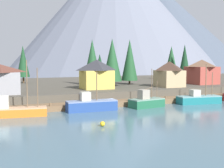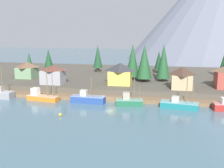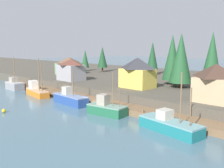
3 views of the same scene
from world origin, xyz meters
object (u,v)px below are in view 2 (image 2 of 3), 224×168
object	(u,v)px
fishing_boat_orange	(42,97)
conifer_mid_right	(133,60)
house_tan	(182,77)
fishing_boat_blue	(88,99)
conifer_near_left	(49,59)
fishing_boat_grey	(2,94)
conifer_back_right	(29,61)
channel_buoy	(60,115)
house_grey	(53,74)
house_green	(28,69)
house_yellow	(120,74)
conifer_near_right	(98,56)
conifer_far_right	(159,60)
fishing_boat_teal	(179,104)
conifer_back_left	(144,61)
fishing_boat_green	(129,101)
conifer_far_left	(164,61)

from	to	relation	value
fishing_boat_orange	conifer_mid_right	distance (m)	33.63
house_tan	fishing_boat_blue	bearing A→B (deg)	-155.02
conifer_near_left	fishing_boat_grey	bearing A→B (deg)	-88.83
conifer_back_right	channel_buoy	size ratio (longest dim) A/B	11.49
fishing_boat_orange	house_grey	bearing A→B (deg)	105.68
fishing_boat_orange	conifer_mid_right	xyz separation A→B (m)	(22.00, 24.16, 7.97)
house_grey	house_tan	distance (m)	39.13
fishing_boat_orange	house_tan	world-z (taller)	fishing_boat_orange
house_grey	conifer_near_left	bearing A→B (deg)	116.90
house_green	house_yellow	distance (m)	34.78
fishing_boat_blue	conifer_near_right	bearing A→B (deg)	102.78
house_tan	conifer_near_right	distance (m)	41.36
conifer_near_right	conifer_far_right	size ratio (longest dim) A/B	1.25
conifer_mid_right	channel_buoy	world-z (taller)	conifer_mid_right
fishing_boat_blue	channel_buoy	world-z (taller)	fishing_boat_blue
fishing_boat_grey	conifer_far_right	bearing A→B (deg)	45.20
fishing_boat_blue	conifer_mid_right	world-z (taller)	conifer_mid_right
house_green	fishing_boat_teal	bearing A→B (deg)	-21.84
conifer_back_left	conifer_back_right	size ratio (longest dim) A/B	1.51
house_yellow	channel_buoy	world-z (taller)	house_yellow
fishing_boat_teal	conifer_near_right	bearing A→B (deg)	136.33
conifer_near_left	fishing_boat_teal	bearing A→B (deg)	-34.78
house_yellow	fishing_boat_orange	bearing A→B (deg)	-143.94
house_tan	conifer_back_right	distance (m)	61.41
fishing_boat_green	conifer_back_right	xyz separation A→B (m)	(-44.43, 32.16, 6.03)
house_grey	conifer_back_right	distance (m)	28.00
conifer_near_left	conifer_back_right	world-z (taller)	conifer_near_left
fishing_boat_green	house_yellow	bearing A→B (deg)	100.13
fishing_boat_teal	conifer_far_right	xyz separation A→B (m)	(-6.30, 40.40, 6.55)
fishing_boat_grey	conifer_near_right	size ratio (longest dim) A/B	0.83
conifer_far_right	conifer_near_left	bearing A→B (deg)	-172.19
fishing_boat_teal	conifer_near_left	bearing A→B (deg)	153.43
channel_buoy	conifer_near_right	bearing A→B (deg)	94.57
house_green	conifer_far_left	distance (m)	47.35
fishing_boat_grey	fishing_boat_teal	size ratio (longest dim) A/B	0.95
house_yellow	conifer_far_right	world-z (taller)	conifer_far_right
conifer_far_right	house_grey	bearing A→B (deg)	-137.92
house_yellow	conifer_mid_right	xyz separation A→B (m)	(2.60, 10.04, 3.10)
fishing_boat_orange	house_green	bearing A→B (deg)	134.65
fishing_boat_teal	conifer_far_right	bearing A→B (deg)	107.07
fishing_boat_blue	conifer_far_right	distance (m)	43.82
house_grey	conifer_mid_right	distance (m)	26.98
conifer_far_left	fishing_boat_green	bearing A→B (deg)	-109.58
house_grey	conifer_far_right	size ratio (longest dim) A/B	0.82
conifer_near_left	conifer_mid_right	bearing A→B (deg)	-15.81
fishing_boat_orange	house_green	world-z (taller)	fishing_boat_orange
conifer_far_right	channel_buoy	world-z (taller)	conifer_far_right
fishing_boat_teal	conifer_back_right	world-z (taller)	conifer_back_right
fishing_boat_grey	fishing_boat_blue	size ratio (longest dim) A/B	0.98
conifer_near_left	conifer_mid_right	xyz separation A→B (m)	(34.99, -9.90, 1.16)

